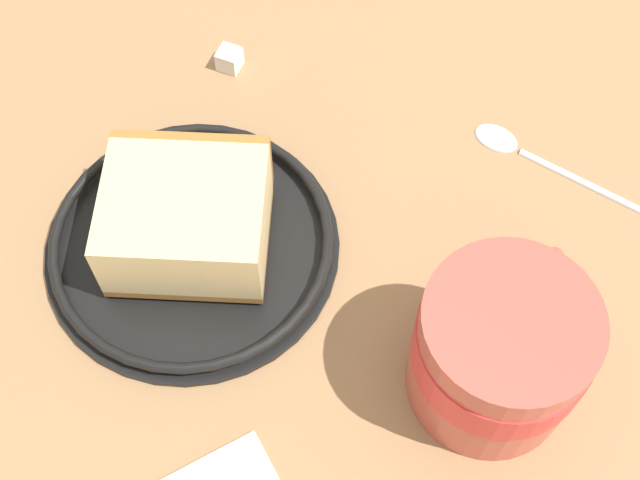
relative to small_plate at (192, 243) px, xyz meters
The scene contains 6 objects.
ground_plane 7.27cm from the small_plate, 38.23° to the right, with size 129.54×129.54×2.75cm, color #936D47.
small_plate is the anchor object (origin of this frame).
cake_slice 2.62cm from the small_plate, 52.05° to the left, with size 12.42×12.27×5.04cm.
tea_mug 19.46cm from the small_plate, 61.44° to the right, with size 11.20×9.13×8.69cm.
teaspoon 22.32cm from the small_plate, 17.23° to the right, with size 6.01×12.20×0.80cm.
sugar_cube 14.43cm from the small_plate, 48.91° to the left, with size 1.49×1.49×1.49cm, color white.
Camera 1 is at (-13.86, -21.12, 46.63)cm, focal length 49.03 mm.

